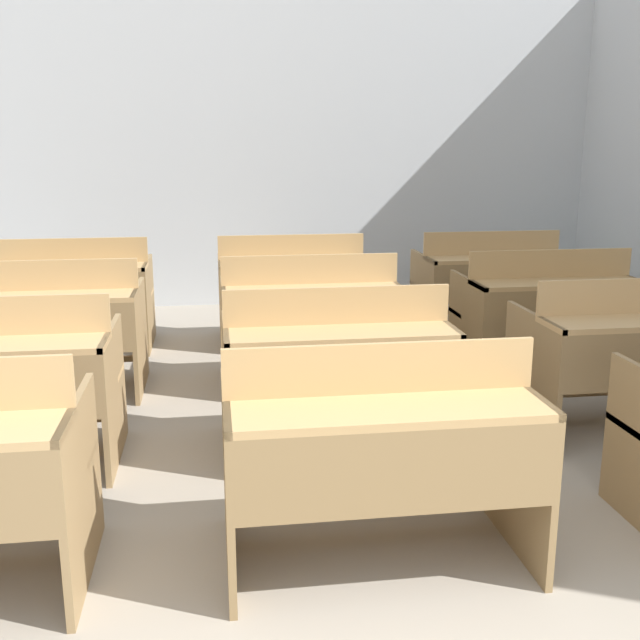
# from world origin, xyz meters

# --- Properties ---
(wall_back) EXTENTS (6.96, 0.06, 3.11)m
(wall_back) POSITION_xyz_m (0.00, 6.41, 1.55)
(wall_back) COLOR silver
(wall_back) RESTS_ON ground_plane
(bench_front_center) EXTENTS (1.16, 0.71, 0.87)m
(bench_front_center) POSITION_xyz_m (0.22, 1.55, 0.46)
(bench_front_center) COLOR olive
(bench_front_center) RESTS_ON ground_plane
(bench_second_center) EXTENTS (1.16, 0.71, 0.87)m
(bench_second_center) POSITION_xyz_m (0.24, 2.64, 0.46)
(bench_second_center) COLOR #94754B
(bench_second_center) RESTS_ON ground_plane
(bench_second_right) EXTENTS (1.16, 0.71, 0.87)m
(bench_second_right) POSITION_xyz_m (1.90, 2.66, 0.46)
(bench_second_right) COLOR #9A7B51
(bench_second_right) RESTS_ON ground_plane
(bench_third_left) EXTENTS (1.16, 0.71, 0.87)m
(bench_third_left) POSITION_xyz_m (-1.43, 3.77, 0.46)
(bench_third_left) COLOR #97794E
(bench_third_left) RESTS_ON ground_plane
(bench_third_center) EXTENTS (1.16, 0.71, 0.87)m
(bench_third_center) POSITION_xyz_m (0.25, 3.76, 0.46)
(bench_third_center) COLOR #95774D
(bench_third_center) RESTS_ON ground_plane
(bench_third_right) EXTENTS (1.16, 0.71, 0.87)m
(bench_third_right) POSITION_xyz_m (1.91, 3.76, 0.46)
(bench_third_right) COLOR olive
(bench_third_right) RESTS_ON ground_plane
(bench_back_left) EXTENTS (1.16, 0.71, 0.87)m
(bench_back_left) POSITION_xyz_m (-1.46, 4.87, 0.46)
(bench_back_left) COLOR olive
(bench_back_left) RESTS_ON ground_plane
(bench_back_center) EXTENTS (1.16, 0.71, 0.87)m
(bench_back_center) POSITION_xyz_m (0.24, 4.86, 0.46)
(bench_back_center) COLOR olive
(bench_back_center) RESTS_ON ground_plane
(bench_back_right) EXTENTS (1.16, 0.71, 0.87)m
(bench_back_right) POSITION_xyz_m (1.90, 4.86, 0.46)
(bench_back_right) COLOR #95764C
(bench_back_right) RESTS_ON ground_plane
(wastepaper_bin) EXTENTS (0.26, 0.26, 0.37)m
(wastepaper_bin) POSITION_xyz_m (3.14, 5.70, 0.19)
(wastepaper_bin) COLOR #1E6B33
(wastepaper_bin) RESTS_ON ground_plane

